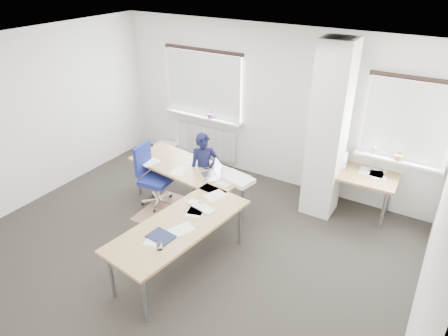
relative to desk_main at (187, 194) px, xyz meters
The scene contains 8 objects.
ground 0.77m from the desk_main, 60.90° to the right, with size 6.00×6.00×0.00m, color black.
room_shell 1.12m from the desk_main, 25.56° to the left, with size 6.04×5.04×2.82m.
floor_mat 0.88m from the desk_main, 145.34° to the left, with size 1.19×1.01×0.01m, color #8C664C.
white_crate 2.79m from the desk_main, 135.38° to the left, with size 0.46×0.32×0.28m, color white.
desk_main is the anchor object (origin of this frame).
desk_side 2.64m from the desk_main, 45.13° to the left, with size 1.42×0.74×1.22m.
task_chair 1.10m from the desk_main, 158.18° to the left, with size 0.58×0.58×1.07m.
person 0.86m from the desk_main, 107.16° to the left, with size 0.47×0.31×1.29m, color black.
Camera 1 is at (2.85, -3.63, 3.77)m, focal length 32.00 mm.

